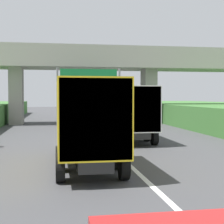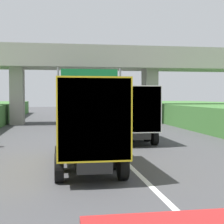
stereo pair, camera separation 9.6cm
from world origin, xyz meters
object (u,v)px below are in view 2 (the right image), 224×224
Objects in this scene: truck_yellow at (86,119)px; truck_blue at (96,104)px; overhead_highway_sign at (90,83)px; truck_black at (128,111)px.

truck_yellow is 1.00× the size of truck_blue.
truck_blue is at bearing 82.69° from truck_yellow.
overhead_highway_sign is 10.11m from truck_black.
truck_black is 8.53m from truck_yellow.
truck_yellow is 26.78m from truck_blue.
truck_blue is (1.62, 8.98, -2.11)m from overhead_highway_sign.
overhead_highway_sign reaches higher than truck_yellow.
truck_black is at bearing -90.08° from truck_blue.
truck_black and truck_yellow have the same top height.
truck_black is at bearing -80.73° from overhead_highway_sign.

